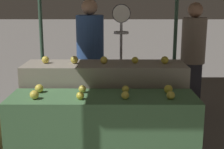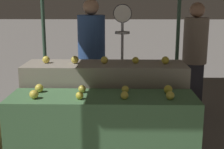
# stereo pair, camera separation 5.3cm
# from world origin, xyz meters

# --- Properties ---
(display_counter_front) EXTENTS (1.88, 0.55, 0.75)m
(display_counter_front) POSITION_xyz_m (0.00, 0.00, 0.38)
(display_counter_front) COLOR #4C7A4C
(display_counter_front) RESTS_ON ground_plane
(display_counter_back) EXTENTS (1.88, 0.55, 0.96)m
(display_counter_back) POSITION_xyz_m (0.00, 0.60, 0.48)
(display_counter_back) COLOR gray
(display_counter_back) RESTS_ON ground_plane
(apple_front_0) EXTENTS (0.09, 0.09, 0.09)m
(apple_front_0) POSITION_xyz_m (-0.65, -0.11, 0.79)
(apple_front_0) COLOR yellow
(apple_front_0) RESTS_ON display_counter_front
(apple_front_1) EXTENTS (0.08, 0.08, 0.08)m
(apple_front_1) POSITION_xyz_m (-0.21, -0.12, 0.79)
(apple_front_1) COLOR gold
(apple_front_1) RESTS_ON display_counter_front
(apple_front_2) EXTENTS (0.08, 0.08, 0.08)m
(apple_front_2) POSITION_xyz_m (0.22, -0.10, 0.79)
(apple_front_2) COLOR yellow
(apple_front_2) RESTS_ON display_counter_front
(apple_front_3) EXTENTS (0.08, 0.08, 0.08)m
(apple_front_3) POSITION_xyz_m (0.65, -0.11, 0.79)
(apple_front_3) COLOR gold
(apple_front_3) RESTS_ON display_counter_front
(apple_front_4) EXTENTS (0.09, 0.09, 0.09)m
(apple_front_4) POSITION_xyz_m (-0.66, 0.12, 0.79)
(apple_front_4) COLOR yellow
(apple_front_4) RESTS_ON display_counter_front
(apple_front_5) EXTENTS (0.08, 0.08, 0.08)m
(apple_front_5) POSITION_xyz_m (-0.22, 0.12, 0.79)
(apple_front_5) COLOR gold
(apple_front_5) RESTS_ON display_counter_front
(apple_front_6) EXTENTS (0.08, 0.08, 0.08)m
(apple_front_6) POSITION_xyz_m (0.23, 0.12, 0.79)
(apple_front_6) COLOR yellow
(apple_front_6) RESTS_ON display_counter_front
(apple_front_7) EXTENTS (0.09, 0.09, 0.09)m
(apple_front_7) POSITION_xyz_m (0.66, 0.10, 0.79)
(apple_front_7) COLOR gold
(apple_front_7) RESTS_ON display_counter_front
(apple_back_0) EXTENTS (0.09, 0.09, 0.09)m
(apple_back_0) POSITION_xyz_m (-0.69, 0.61, 1.01)
(apple_back_0) COLOR yellow
(apple_back_0) RESTS_ON display_counter_back
(apple_back_1) EXTENTS (0.09, 0.09, 0.09)m
(apple_back_1) POSITION_xyz_m (-0.35, 0.60, 1.01)
(apple_back_1) COLOR gold
(apple_back_1) RESTS_ON display_counter_back
(apple_back_2) EXTENTS (0.09, 0.09, 0.09)m
(apple_back_2) POSITION_xyz_m (-0.01, 0.59, 1.01)
(apple_back_2) COLOR yellow
(apple_back_2) RESTS_ON display_counter_back
(apple_back_3) EXTENTS (0.08, 0.08, 0.08)m
(apple_back_3) POSITION_xyz_m (0.35, 0.61, 1.00)
(apple_back_3) COLOR gold
(apple_back_3) RESTS_ON display_counter_back
(apple_back_4) EXTENTS (0.09, 0.09, 0.09)m
(apple_back_4) POSITION_xyz_m (0.70, 0.59, 1.01)
(apple_back_4) COLOR gold
(apple_back_4) RESTS_ON display_counter_back
(produce_scale) EXTENTS (0.25, 0.20, 1.64)m
(produce_scale) POSITION_xyz_m (0.21, 1.25, 1.17)
(produce_scale) COLOR #99999E
(produce_scale) RESTS_ON ground_plane
(person_vendor_at_scale) EXTENTS (0.44, 0.44, 1.71)m
(person_vendor_at_scale) POSITION_xyz_m (-0.24, 1.52, 0.98)
(person_vendor_at_scale) COLOR #2D2D38
(person_vendor_at_scale) RESTS_ON ground_plane
(person_customer_left) EXTENTS (0.38, 0.38, 1.66)m
(person_customer_left) POSITION_xyz_m (1.29, 1.65, 0.96)
(person_customer_left) COLOR #2D2D38
(person_customer_left) RESTS_ON ground_plane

